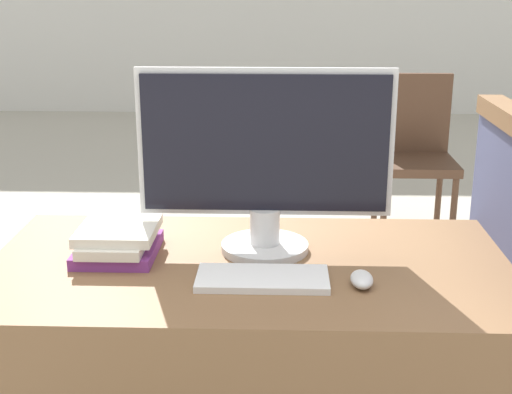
% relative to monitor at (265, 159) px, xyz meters
% --- Properties ---
extents(carrel_divider, '(0.07, 0.76, 1.12)m').
position_rel_monitor_xyz_m(carrel_divider, '(0.63, -0.05, -0.44)').
color(carrel_divider, '#474C70').
rests_on(carrel_divider, ground_plane).
extents(monitor, '(0.63, 0.22, 0.47)m').
position_rel_monitor_xyz_m(monitor, '(0.00, 0.00, 0.00)').
color(monitor, silver).
rests_on(monitor, desk).
extents(keyboard, '(0.31, 0.14, 0.02)m').
position_rel_monitor_xyz_m(keyboard, '(-0.00, -0.20, -0.24)').
color(keyboard, white).
rests_on(keyboard, desk).
extents(mouse, '(0.05, 0.09, 0.03)m').
position_rel_monitor_xyz_m(mouse, '(0.23, -0.21, -0.23)').
color(mouse, silver).
rests_on(mouse, desk).
extents(book_stack, '(0.20, 0.23, 0.08)m').
position_rel_monitor_xyz_m(book_stack, '(-0.37, -0.05, -0.20)').
color(book_stack, '#7A3384').
rests_on(book_stack, desk).
extents(far_chair, '(0.44, 0.44, 0.91)m').
position_rel_monitor_xyz_m(far_chair, '(0.80, 2.30, -0.51)').
color(far_chair, '#4C3323').
rests_on(far_chair, ground_plane).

